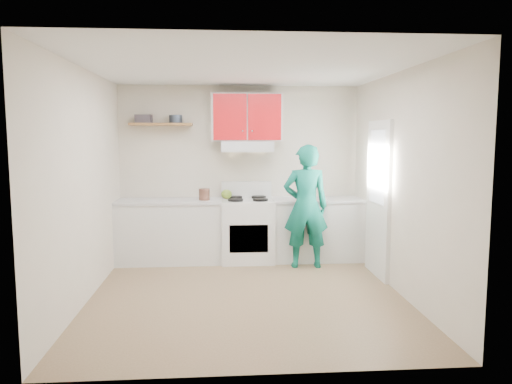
{
  "coord_description": "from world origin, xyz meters",
  "views": [
    {
      "loc": [
        -0.3,
        -5.47,
        1.85
      ],
      "look_at": [
        0.15,
        0.55,
        1.15
      ],
      "focal_mm": 33.96,
      "sensor_mm": 36.0,
      "label": 1
    }
  ],
  "objects": [
    {
      "name": "tin",
      "position": [
        -0.94,
        1.77,
        2.1
      ],
      "size": [
        0.22,
        0.22,
        0.12
      ],
      "primitive_type": "cylinder",
      "rotation": [
        0.0,
        0.0,
        -0.13
      ],
      "color": "#333D4C",
      "rests_on": "shelf"
    },
    {
      "name": "ceiling",
      "position": [
        0.0,
        0.0,
        2.6
      ],
      "size": [
        3.6,
        3.8,
        0.04
      ],
      "primitive_type": "cube",
      "color": "white",
      "rests_on": "floor"
    },
    {
      "name": "shelf",
      "position": [
        -1.15,
        1.75,
        2.02
      ],
      "size": [
        0.9,
        0.3,
        0.04
      ],
      "primitive_type": "cube",
      "color": "brown",
      "rests_on": "back_wall"
    },
    {
      "name": "range_hood",
      "position": [
        0.1,
        1.68,
        1.7
      ],
      "size": [
        0.76,
        0.44,
        0.15
      ],
      "primitive_type": "cube",
      "color": "silver",
      "rests_on": "back_wall"
    },
    {
      "name": "back_wall",
      "position": [
        0.0,
        1.9,
        1.3
      ],
      "size": [
        3.6,
        0.04,
        2.6
      ],
      "primitive_type": "cube",
      "color": "beige",
      "rests_on": "floor"
    },
    {
      "name": "books",
      "position": [
        -1.4,
        1.74,
        2.1
      ],
      "size": [
        0.24,
        0.18,
        0.12
      ],
      "primitive_type": "cube",
      "rotation": [
        0.0,
        0.0,
        -0.06
      ],
      "color": "#3E383F",
      "rests_on": "shelf"
    },
    {
      "name": "crock",
      "position": [
        -0.53,
        1.55,
        0.99
      ],
      "size": [
        0.19,
        0.19,
        0.19
      ],
      "primitive_type": "cylinder",
      "rotation": [
        0.0,
        0.0,
        0.22
      ],
      "color": "#502F23",
      "rests_on": "counter_left"
    },
    {
      "name": "left_wall",
      "position": [
        -1.8,
        0.0,
        1.3
      ],
      "size": [
        0.04,
        3.8,
        2.6
      ],
      "primitive_type": "cube",
      "color": "beige",
      "rests_on": "floor"
    },
    {
      "name": "cutting_board",
      "position": [
        0.83,
        1.53,
        0.91
      ],
      "size": [
        0.3,
        0.23,
        0.02
      ],
      "primitive_type": "cube",
      "rotation": [
        0.0,
        0.0,
        -0.08
      ],
      "color": "olive",
      "rests_on": "counter_right"
    },
    {
      "name": "floor",
      "position": [
        0.0,
        0.0,
        0.0
      ],
      "size": [
        3.8,
        3.8,
        0.0
      ],
      "primitive_type": "plane",
      "color": "brown",
      "rests_on": "ground"
    },
    {
      "name": "front_wall",
      "position": [
        0.0,
        -1.9,
        1.3
      ],
      "size": [
        3.6,
        0.04,
        2.6
      ],
      "primitive_type": "cube",
      "color": "beige",
      "rests_on": "floor"
    },
    {
      "name": "person",
      "position": [
        0.9,
        1.18,
        0.87
      ],
      "size": [
        0.64,
        0.43,
        1.73
      ],
      "primitive_type": "imported",
      "rotation": [
        0.0,
        0.0,
        3.11
      ],
      "color": "#0B6654",
      "rests_on": "floor"
    },
    {
      "name": "kettle",
      "position": [
        -0.21,
        1.67,
        0.99
      ],
      "size": [
        0.19,
        0.19,
        0.14
      ],
      "primitive_type": "ellipsoid",
      "rotation": [
        0.0,
        0.0,
        -0.18
      ],
      "color": "olive",
      "rests_on": "stove"
    },
    {
      "name": "door",
      "position": [
        1.78,
        0.7,
        1.02
      ],
      "size": [
        0.05,
        0.85,
        2.05
      ],
      "primitive_type": "cube",
      "color": "white",
      "rests_on": "floor"
    },
    {
      "name": "counter_left",
      "position": [
        -1.04,
        1.6,
        0.45
      ],
      "size": [
        1.52,
        0.6,
        0.9
      ],
      "primitive_type": "cube",
      "color": "silver",
      "rests_on": "floor"
    },
    {
      "name": "stove",
      "position": [
        0.1,
        1.57,
        0.46
      ],
      "size": [
        0.76,
        0.65,
        0.92
      ],
      "primitive_type": "cube",
      "color": "white",
      "rests_on": "floor"
    },
    {
      "name": "right_wall",
      "position": [
        1.8,
        0.0,
        1.3
      ],
      "size": [
        0.04,
        3.8,
        2.6
      ],
      "primitive_type": "cube",
      "color": "beige",
      "rests_on": "floor"
    },
    {
      "name": "silicone_mat",
      "position": [
        1.35,
        1.58,
        0.9
      ],
      "size": [
        0.34,
        0.3,
        0.01
      ],
      "primitive_type": "cube",
      "rotation": [
        0.0,
        0.0,
        -0.24
      ],
      "color": "red",
      "rests_on": "counter_right"
    },
    {
      "name": "door_glass",
      "position": [
        1.75,
        0.7,
        1.45
      ],
      "size": [
        0.01,
        0.55,
        0.95
      ],
      "primitive_type": "cube",
      "color": "white",
      "rests_on": "door"
    },
    {
      "name": "upper_cabinets",
      "position": [
        0.1,
        1.73,
        2.12
      ],
      "size": [
        1.02,
        0.33,
        0.7
      ],
      "primitive_type": "cube",
      "color": "#B60F14",
      "rests_on": "back_wall"
    },
    {
      "name": "counter_right",
      "position": [
        1.14,
        1.6,
        0.45
      ],
      "size": [
        1.32,
        0.6,
        0.9
      ],
      "primitive_type": "cube",
      "color": "silver",
      "rests_on": "floor"
    }
  ]
}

